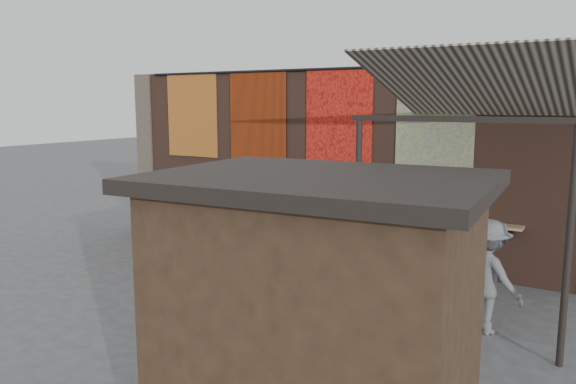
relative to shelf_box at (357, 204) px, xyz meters
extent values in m
plane|color=#474749|center=(-0.82, -2.30, -1.26)|extent=(70.00, 70.00, 0.00)
cube|color=brown|center=(-0.82, 0.40, 0.74)|extent=(10.00, 0.40, 4.00)
cube|color=#4C4238|center=(-6.02, 0.40, 0.74)|extent=(0.50, 0.50, 4.00)
cube|color=#9E7A51|center=(-0.82, 0.03, -0.16)|extent=(8.00, 0.32, 0.05)
cube|color=white|center=(0.00, 0.00, 0.00)|extent=(0.64, 0.30, 0.27)
cube|color=maroon|center=(-4.42, 0.18, 1.74)|extent=(1.50, 0.02, 2.00)
cube|color=#BE380B|center=(-2.52, 0.18, 1.74)|extent=(1.50, 0.02, 2.00)
cube|color=red|center=(-0.52, 0.18, 1.74)|extent=(1.50, 0.02, 2.00)
cube|color=#294797|center=(1.48, 0.18, 1.74)|extent=(1.50, 0.02, 2.00)
cylinder|color=black|center=(-0.82, 0.17, 2.72)|extent=(9.50, 0.06, 0.06)
imported|color=#90B3D1|center=(-2.96, -0.30, -0.35)|extent=(0.70, 0.50, 1.82)
imported|color=#2A2022|center=(-2.78, -0.90, -0.40)|extent=(1.06, 1.01, 1.72)
imported|color=black|center=(1.93, -2.79, -0.42)|extent=(1.04, 0.57, 1.69)
imported|color=slate|center=(3.04, -2.25, -0.43)|extent=(1.23, 1.01, 1.66)
imported|color=#978660|center=(1.99, -1.20, -0.40)|extent=(0.96, 0.75, 1.73)
cube|color=black|center=(2.44, -6.37, 0.04)|extent=(2.50, 1.93, 2.60)
cube|color=black|center=(2.44, -6.37, 1.40)|extent=(2.80, 2.22, 0.12)
cube|color=gold|center=(2.39, -5.44, 0.63)|extent=(1.20, 0.11, 0.50)
cube|color=#473321|center=(2.39, -5.44, -0.31)|extent=(2.00, 0.21, 0.06)
cube|color=beige|center=(2.68, -1.40, 2.29)|extent=(3.20, 3.28, 0.97)
cube|color=#33261C|center=(2.68, 0.19, 2.69)|extent=(3.30, 0.08, 0.12)
cube|color=black|center=(2.68, -2.90, 1.82)|extent=(3.00, 0.08, 0.08)
cylinder|color=black|center=(1.28, -2.90, 0.29)|extent=(0.09, 0.09, 3.10)
cylinder|color=black|center=(4.08, -2.90, 0.29)|extent=(0.09, 0.09, 3.10)
camera|label=1|loc=(4.51, -10.38, 2.03)|focal=35.00mm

